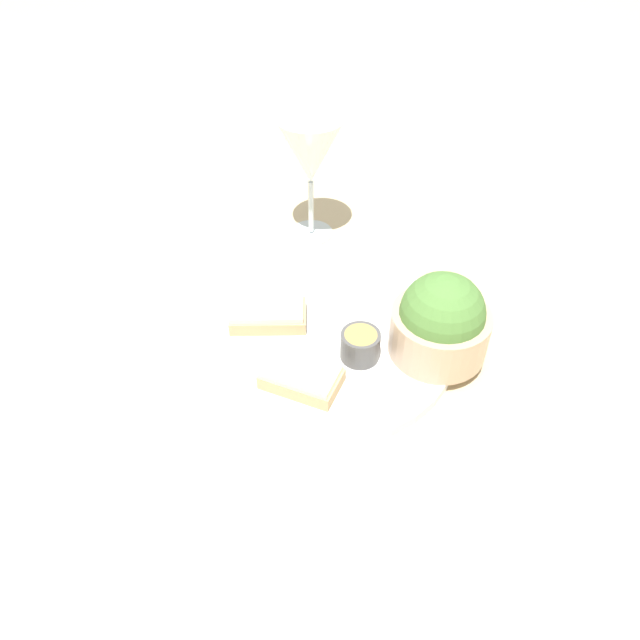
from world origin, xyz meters
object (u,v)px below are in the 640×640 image
salad_bowl (441,322)px  cheese_toast_near (268,314)px  sauce_ramekin (360,344)px  cheese_toast_far (301,377)px  wine_glass (310,153)px

salad_bowl → cheese_toast_near: 0.22m
sauce_ramekin → cheese_toast_far: sauce_ramekin is taller
salad_bowl → cheese_toast_far: (-0.11, -0.13, -0.03)m
sauce_ramekin → cheese_toast_far: (-0.04, -0.07, -0.01)m
sauce_ramekin → wine_glass: (-0.19, 0.21, 0.10)m
cheese_toast_near → wine_glass: 0.25m
cheese_toast_near → cheese_toast_far: bearing=-38.2°
sauce_ramekin → cheese_toast_near: (-0.13, -0.00, -0.01)m
sauce_ramekin → wine_glass: size_ratio=0.25×
cheese_toast_far → wine_glass: (-0.15, 0.28, 0.11)m
salad_bowl → sauce_ramekin: salad_bowl is taller
salad_bowl → sauce_ramekin: 0.10m
cheese_toast_near → sauce_ramekin: bearing=0.5°
cheese_toast_near → salad_bowl: bearing=15.5°
salad_bowl → cheese_toast_near: size_ratio=1.07×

